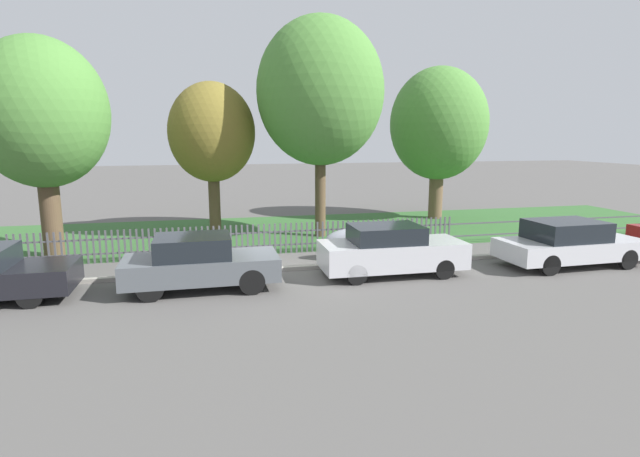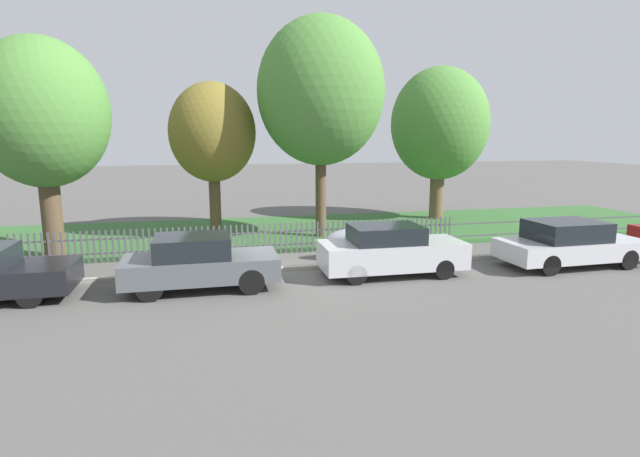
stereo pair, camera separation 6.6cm
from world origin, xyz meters
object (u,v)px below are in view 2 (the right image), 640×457
parked_car_navy_estate (199,262)px  covered_motorcycle (351,240)px  tree_mid_park (321,92)px  tree_behind_motorcycle (213,133)px  parked_car_white_van (569,243)px  tree_nearest_kerb (42,115)px  parked_car_red_compact (391,250)px  tree_far_left (440,124)px

parked_car_navy_estate → covered_motorcycle: 5.31m
covered_motorcycle → tree_mid_park: 6.38m
parked_car_navy_estate → tree_behind_motorcycle: (0.62, 7.42, 3.35)m
parked_car_navy_estate → tree_behind_motorcycle: bearing=85.3°
parked_car_white_van → tree_mid_park: (-6.37, 6.33, 4.91)m
parked_car_white_van → tree_nearest_kerb: 17.00m
parked_car_red_compact → tree_far_left: size_ratio=0.57×
tree_nearest_kerb → tree_far_left: (15.95, 4.51, -0.11)m
tree_far_left → covered_motorcycle: bearing=-132.4°
covered_motorcycle → tree_far_left: tree_far_left is taller
parked_car_navy_estate → tree_mid_park: 9.20m
tree_nearest_kerb → tree_mid_park: 9.58m
parked_car_navy_estate → tree_mid_park: (4.71, 6.21, 4.89)m
parked_car_red_compact → covered_motorcycle: size_ratio=2.25×
covered_motorcycle → tree_nearest_kerb: (-9.52, 2.54, 4.02)m
parked_car_red_compact → tree_mid_park: 7.81m
parked_car_red_compact → tree_mid_park: tree_mid_park is taller
parked_car_red_compact → covered_motorcycle: (-0.54, 2.11, -0.11)m
parked_car_white_van → tree_nearest_kerb: size_ratio=0.63×
tree_mid_park → tree_far_left: bearing=25.4°
parked_car_navy_estate → tree_behind_motorcycle: tree_behind_motorcycle is taller
covered_motorcycle → tree_nearest_kerb: tree_nearest_kerb is taller
tree_nearest_kerb → parked_car_navy_estate: bearing=-45.5°
parked_car_white_van → covered_motorcycle: (-6.28, 2.38, -0.09)m
parked_car_navy_estate → parked_car_white_van: (11.08, -0.12, -0.02)m
parked_car_red_compact → tree_nearest_kerb: bearing=156.0°
tree_behind_motorcycle → tree_mid_park: tree_mid_park is taller
tree_behind_motorcycle → parked_car_navy_estate: bearing=-94.7°
parked_car_red_compact → parked_car_white_van: bearing=-1.9°
tree_mid_park → tree_nearest_kerb: bearing=-171.5°
parked_car_navy_estate → tree_far_left: size_ratio=0.55×
parked_car_white_van → tree_mid_park: 10.24m
covered_motorcycle → tree_far_left: size_ratio=0.26×
parked_car_white_van → tree_mid_park: bearing=134.0°
parked_car_white_van → tree_nearest_kerb: bearing=161.5°
tree_nearest_kerb → tree_far_left: size_ratio=0.98×
covered_motorcycle → tree_far_left: 10.31m
tree_nearest_kerb → tree_far_left: 16.58m
parked_car_navy_estate → tree_nearest_kerb: size_ratio=0.56×
parked_car_navy_estate → parked_car_red_compact: 5.35m
parked_car_white_van → tree_behind_motorcycle: 13.34m
parked_car_white_van → tree_far_left: bearing=87.8°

